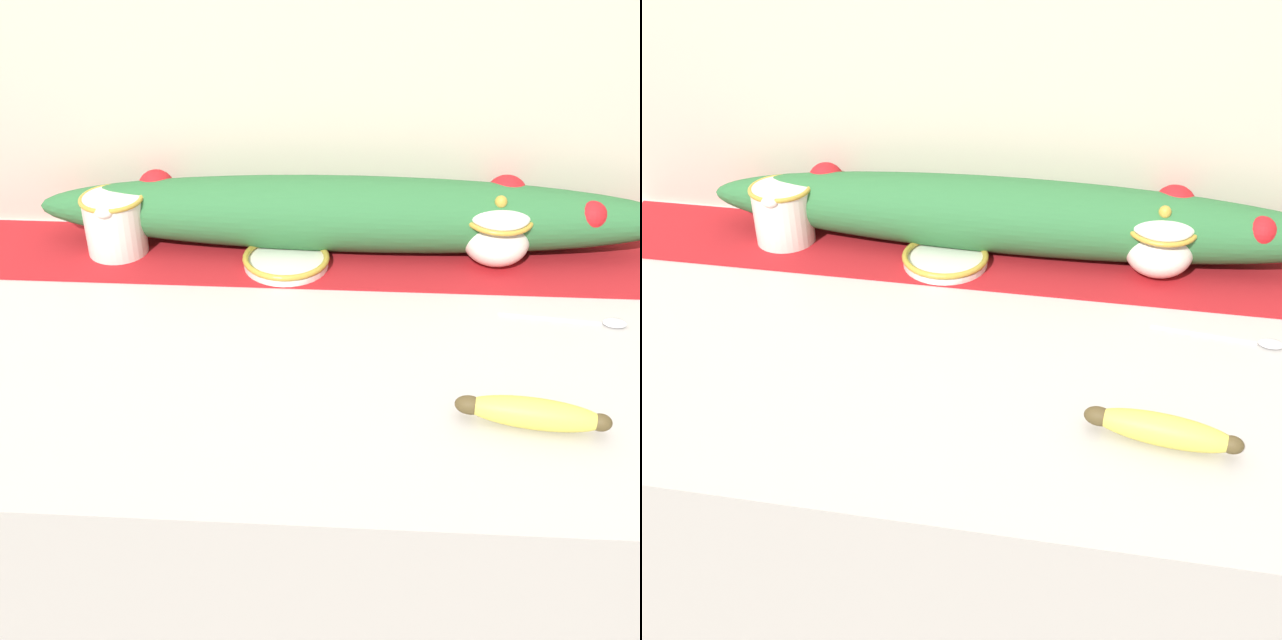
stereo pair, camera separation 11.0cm
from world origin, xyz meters
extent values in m
cube|color=#B7B2AD|center=(0.00, 0.00, 0.45)|extent=(1.58, 0.70, 0.90)
cube|color=beige|center=(0.00, 0.37, 1.20)|extent=(2.38, 0.04, 2.40)
cube|color=#A8191E|center=(0.00, 0.24, 0.91)|extent=(1.45, 0.20, 0.00)
cylinder|color=white|center=(-0.40, 0.24, 0.96)|extent=(0.10, 0.10, 0.10)
torus|color=#B79333|center=(-0.40, 0.24, 1.00)|extent=(0.11, 0.11, 0.01)
torus|color=white|center=(-0.40, 0.30, 0.97)|extent=(0.05, 0.01, 0.05)
ellipsoid|color=white|center=(-0.40, 0.19, 1.00)|extent=(0.03, 0.02, 0.02)
ellipsoid|color=white|center=(0.23, 0.24, 0.95)|extent=(0.11, 0.11, 0.08)
torus|color=#B79333|center=(0.23, 0.24, 0.99)|extent=(0.11, 0.11, 0.01)
ellipsoid|color=white|center=(0.23, 0.24, 0.99)|extent=(0.10, 0.10, 0.03)
sphere|color=#B79333|center=(0.23, 0.24, 1.02)|extent=(0.02, 0.02, 0.02)
cylinder|color=white|center=(-0.11, 0.20, 0.91)|extent=(0.14, 0.14, 0.01)
torus|color=#B79333|center=(-0.11, 0.20, 0.92)|extent=(0.14, 0.14, 0.01)
ellipsoid|color=#DBCC4C|center=(0.23, -0.17, 0.92)|extent=(0.18, 0.07, 0.04)
ellipsoid|color=brown|center=(0.15, -0.16, 0.92)|extent=(0.04, 0.03, 0.02)
ellipsoid|color=brown|center=(0.31, -0.18, 0.92)|extent=(0.03, 0.03, 0.02)
cube|color=silver|center=(0.30, 0.07, 0.91)|extent=(0.15, 0.02, 0.00)
ellipsoid|color=silver|center=(0.39, 0.06, 0.91)|extent=(0.04, 0.03, 0.01)
ellipsoid|color=#2D6B38|center=(0.00, 0.28, 0.97)|extent=(1.08, 0.14, 0.13)
sphere|color=red|center=(-0.34, 0.30, 1.00)|extent=(0.06, 0.06, 0.06)
sphere|color=red|center=(-0.24, 0.29, 0.99)|extent=(0.06, 0.06, 0.06)
sphere|color=red|center=(-0.07, 0.29, 0.99)|extent=(0.06, 0.06, 0.06)
sphere|color=red|center=(0.08, 0.25, 0.99)|extent=(0.07, 0.07, 0.07)
sphere|color=red|center=(0.25, 0.30, 1.00)|extent=(0.07, 0.07, 0.07)
sphere|color=red|center=(0.38, 0.25, 0.99)|extent=(0.05, 0.05, 0.05)
camera|label=1|loc=(0.01, -0.94, 1.57)|focal=45.00mm
camera|label=2|loc=(0.12, -0.93, 1.57)|focal=45.00mm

